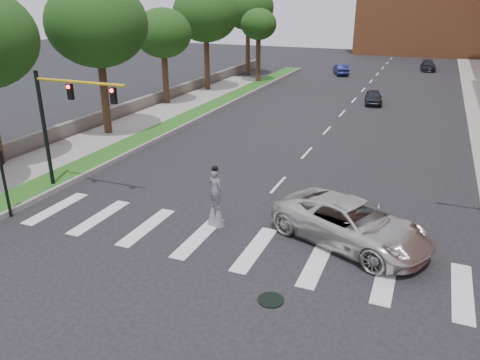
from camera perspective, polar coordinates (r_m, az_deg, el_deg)
ground_plane at (r=18.83m, az=-2.99°, el=-9.09°), size 160.00×160.00×0.00m
grass_median at (r=40.38m, az=-5.69°, el=7.87°), size 2.00×60.00×0.25m
median_curb at (r=39.90m, az=-4.35°, el=7.77°), size 0.20×60.00×0.28m
sidewalk_left at (r=34.06m, az=-18.11°, el=4.26°), size 4.00×60.00×0.18m
stone_wall at (r=44.72m, az=-10.83°, el=9.49°), size 0.50×56.00×1.10m
manhole at (r=16.32m, az=3.77°, el=-14.38°), size 0.90×0.90×0.04m
building_backdrop at (r=92.59m, az=23.18°, el=19.56°), size 26.00×14.00×18.00m
traffic_signal at (r=24.95m, az=-21.00°, el=7.54°), size 5.30×0.23×6.20m
secondary_signal at (r=23.63m, az=-26.88°, el=0.26°), size 0.25×0.21×3.23m
stilt_performer at (r=20.64m, az=-3.01°, el=-2.67°), size 0.83×0.59×2.84m
suv_crossing at (r=19.74m, az=13.38°, el=-5.12°), size 7.30×5.42×1.84m
car_near at (r=46.70m, az=15.96°, el=9.67°), size 2.12×3.98×1.29m
car_mid at (r=63.86m, az=12.21°, el=13.04°), size 2.83×4.41×1.37m
car_far at (r=71.00m, az=21.96°, el=12.79°), size 2.27×4.65×1.30m
tree_2 at (r=34.92m, az=-17.03°, el=17.70°), size 6.89×6.89×10.75m
tree_3 at (r=44.52m, az=-9.38°, el=17.19°), size 5.16×5.16×8.68m
tree_4 at (r=50.94m, az=-4.21°, el=19.57°), size 6.78×6.78×10.82m
tree_5 at (r=61.52m, az=0.98°, el=20.24°), size 6.38×6.38×10.98m
tree_6 at (r=55.71m, az=2.28°, el=18.34°), size 4.08×4.08×8.35m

